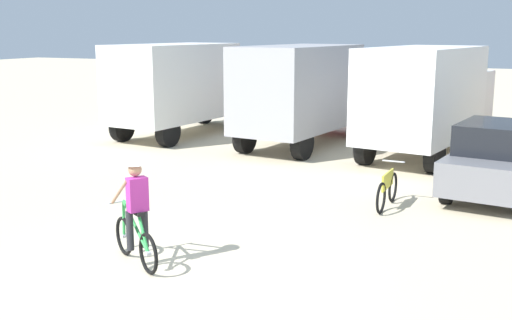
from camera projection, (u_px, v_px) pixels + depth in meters
ground_plane at (159, 275)px, 10.05m from camera, size 120.00×120.00×0.00m
box_truck_white_box at (183, 84)px, 23.11m from camera, size 2.98×6.94×3.35m
box_truck_grey_hauler at (306, 90)px, 21.01m from camera, size 3.06×6.96×3.35m
box_truck_avon_van at (428, 96)px, 19.20m from camera, size 3.33×7.02×3.35m
sedan_parked at (497, 159)px, 14.65m from camera, size 2.27×4.39×1.76m
cyclist_orange_shirt at (136, 216)px, 10.32m from camera, size 1.50×0.97×1.82m
bicycle_spare at (387, 190)px, 13.81m from camera, size 0.50×1.73×0.97m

